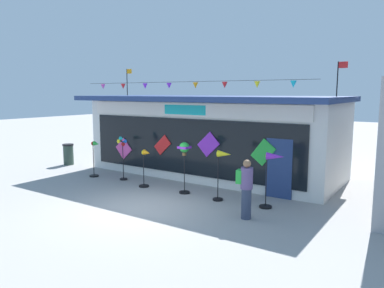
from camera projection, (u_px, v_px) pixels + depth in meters
The scene contains 10 objects.
ground_plane at pixel (141, 208), 11.24m from camera, with size 80.00×80.00×0.00m, color #9E9B99.
kite_shop_building at pixel (212, 134), 15.87m from camera, with size 10.97×4.99×4.67m.
wind_spinner_far_left at pixel (95, 155), 15.23m from camera, with size 0.63×0.38×1.50m.
wind_spinner_left at pixel (122, 151), 14.67m from camera, with size 0.38×0.30×1.77m.
wind_spinner_center_left at pixel (146, 165), 13.57m from camera, with size 0.56×0.38×1.41m.
wind_spinner_center_right at pixel (184, 154), 12.68m from camera, with size 0.38×0.38×1.81m.
wind_spinner_right at pixel (222, 165), 11.77m from camera, with size 0.63×0.34×1.67m.
wind_spinner_far_right at pixel (272, 169), 10.98m from camera, with size 0.74×0.39×1.74m.
person_near_camera at pixel (246, 188), 10.16m from camera, with size 0.47×0.34×1.68m.
trash_bin at pixel (68, 154), 17.92m from camera, with size 0.52×0.52×1.02m.
Camera 1 is at (7.36, -8.14, 3.50)m, focal length 34.32 mm.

